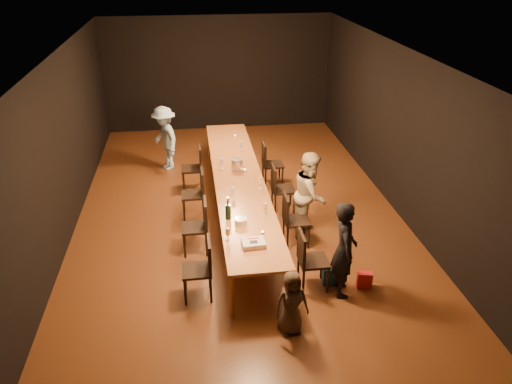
{
  "coord_description": "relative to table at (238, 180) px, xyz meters",
  "views": [
    {
      "loc": [
        -0.81,
        -8.3,
        4.62
      ],
      "look_at": [
        0.17,
        -1.13,
        1.0
      ],
      "focal_mm": 35.0,
      "sensor_mm": 36.0,
      "label": 1
    }
  ],
  "objects": [
    {
      "name": "chair_right_1",
      "position": [
        0.85,
        -1.2,
        -0.24
      ],
      "size": [
        0.42,
        0.42,
        0.93
      ],
      "primitive_type": null,
      "rotation": [
        0.0,
        0.0,
        -1.57
      ],
      "color": "black",
      "rests_on": "ground"
    },
    {
      "name": "chair_left_1",
      "position": [
        -0.85,
        -1.2,
        -0.24
      ],
      "size": [
        0.42,
        0.42,
        0.93
      ],
      "primitive_type": null,
      "rotation": [
        0.0,
        0.0,
        1.57
      ],
      "color": "black",
      "rests_on": "ground"
    },
    {
      "name": "champagne_bottle",
      "position": [
        -0.32,
        -1.51,
        0.24
      ],
      "size": [
        0.1,
        0.1,
        0.38
      ],
      "primitive_type": null,
      "rotation": [
        0.0,
        0.0,
        0.13
      ],
      "color": "black",
      "rests_on": "table"
    },
    {
      "name": "child",
      "position": [
        0.34,
        -3.3,
        -0.24
      ],
      "size": [
        0.48,
        0.35,
        0.92
      ],
      "primitive_type": "imported",
      "rotation": [
        0.0,
        0.0,
        0.13
      ],
      "color": "#3E3122",
      "rests_on": "ground"
    },
    {
      "name": "woman_birthday",
      "position": [
        1.24,
        -2.58,
        0.04
      ],
      "size": [
        0.41,
        0.58,
        1.48
      ],
      "primitive_type": "imported",
      "rotation": [
        0.0,
        0.0,
        1.45
      ],
      "color": "black",
      "rests_on": "ground"
    },
    {
      "name": "wineglass_3",
      "position": [
        0.34,
        -0.5,
        0.15
      ],
      "size": [
        0.06,
        0.06,
        0.21
      ],
      "primitive_type": null,
      "color": "beige",
      "rests_on": "table"
    },
    {
      "name": "chair_right_0",
      "position": [
        0.85,
        -2.4,
        -0.24
      ],
      "size": [
        0.42,
        0.42,
        0.93
      ],
      "primitive_type": null,
      "rotation": [
        0.0,
        0.0,
        -1.57
      ],
      "color": "black",
      "rests_on": "ground"
    },
    {
      "name": "chair_left_3",
      "position": [
        -0.85,
        1.2,
        -0.24
      ],
      "size": [
        0.42,
        0.42,
        0.93
      ],
      "primitive_type": null,
      "rotation": [
        0.0,
        0.0,
        1.57
      ],
      "color": "black",
      "rests_on": "ground"
    },
    {
      "name": "wineglass_0",
      "position": [
        -0.37,
        -2.14,
        0.15
      ],
      "size": [
        0.06,
        0.06,
        0.21
      ],
      "primitive_type": null,
      "color": "beige",
      "rests_on": "table"
    },
    {
      "name": "gift_bag_red",
      "position": [
        1.61,
        -2.53,
        -0.57
      ],
      "size": [
        0.24,
        0.16,
        0.26
      ],
      "primitive_type": "cube",
      "rotation": [
        0.0,
        0.0,
        -0.2
      ],
      "color": "red",
      "rests_on": "ground"
    },
    {
      "name": "tealight_far",
      "position": [
        0.15,
        2.15,
        0.06
      ],
      "size": [
        0.05,
        0.05,
        0.03
      ],
      "primitive_type": "cylinder",
      "color": "#B2B7B2",
      "rests_on": "table"
    },
    {
      "name": "room_shell",
      "position": [
        0.0,
        0.0,
        1.38
      ],
      "size": [
        6.04,
        10.04,
        3.02
      ],
      "color": "black",
      "rests_on": "ground"
    },
    {
      "name": "wineglass_4",
      "position": [
        -0.27,
        0.46,
        0.15
      ],
      "size": [
        0.06,
        0.06,
        0.21
      ],
      "primitive_type": null,
      "color": "silver",
      "rests_on": "table"
    },
    {
      "name": "plate_stack",
      "position": [
        -0.14,
        -1.71,
        0.1
      ],
      "size": [
        0.21,
        0.21,
        0.11
      ],
      "primitive_type": "cylinder",
      "rotation": [
        0.0,
        0.0,
        0.09
      ],
      "color": "white",
      "rests_on": "table"
    },
    {
      "name": "chair_right_3",
      "position": [
        0.85,
        1.2,
        -0.24
      ],
      "size": [
        0.42,
        0.42,
        0.93
      ],
      "primitive_type": null,
      "rotation": [
        0.0,
        0.0,
        -1.57
      ],
      "color": "black",
      "rests_on": "ground"
    },
    {
      "name": "wineglass_2",
      "position": [
        -0.17,
        -0.83,
        0.15
      ],
      "size": [
        0.06,
        0.06,
        0.21
      ],
      "primitive_type": null,
      "color": "silver",
      "rests_on": "table"
    },
    {
      "name": "table",
      "position": [
        0.0,
        0.0,
        0.0
      ],
      "size": [
        0.9,
        6.0,
        0.75
      ],
      "color": "#96582B",
      "rests_on": "ground"
    },
    {
      "name": "tealight_near",
      "position": [
        0.15,
        -2.02,
        0.06
      ],
      "size": [
        0.05,
        0.05,
        0.03
      ],
      "primitive_type": "cylinder",
      "color": "#B2B7B2",
      "rests_on": "table"
    },
    {
      "name": "woman_tan",
      "position": [
        1.15,
        -0.86,
        0.06
      ],
      "size": [
        0.82,
        0.9,
        1.52
      ],
      "primitive_type": "imported",
      "rotation": [
        0.0,
        0.0,
        1.18
      ],
      "color": "beige",
      "rests_on": "ground"
    },
    {
      "name": "chair_left_2",
      "position": [
        -0.85,
        0.0,
        -0.24
      ],
      "size": [
        0.42,
        0.42,
        0.93
      ],
      "primitive_type": null,
      "rotation": [
        0.0,
        0.0,
        1.57
      ],
      "color": "black",
      "rests_on": "ground"
    },
    {
      "name": "man_blue",
      "position": [
        -1.4,
        2.33,
        0.02
      ],
      "size": [
        0.88,
        1.08,
        1.45
      ],
      "primitive_type": "imported",
      "rotation": [
        0.0,
        0.0,
        -1.14
      ],
      "color": "#97C6EA",
      "rests_on": "ground"
    },
    {
      "name": "wineglass_5",
      "position": [
        0.19,
        1.3,
        0.15
      ],
      "size": [
        0.06,
        0.06,
        0.21
      ],
      "primitive_type": null,
      "color": "silver",
      "rests_on": "table"
    },
    {
      "name": "tealight_mid",
      "position": [
        0.15,
        0.27,
        0.06
      ],
      "size": [
        0.05,
        0.05,
        0.03
      ],
      "primitive_type": "cylinder",
      "color": "#B2B7B2",
      "rests_on": "table"
    },
    {
      "name": "gift_bag_blue",
      "position": [
        1.13,
        -2.37,
        -0.56
      ],
      "size": [
        0.24,
        0.17,
        0.28
      ],
      "primitive_type": "cube",
      "rotation": [
        0.0,
        0.0,
        -0.07
      ],
      "color": "#235A99",
      "rests_on": "ground"
    },
    {
      "name": "birthday_cake",
      "position": [
        -0.03,
        -2.33,
        0.09
      ],
      "size": [
        0.34,
        0.28,
        0.08
      ],
      "rotation": [
        0.0,
        0.0,
        0.05
      ],
      "color": "white",
      "rests_on": "table"
    },
    {
      "name": "ground",
      "position": [
        0.0,
        0.0,
        -0.7
      ],
      "size": [
        10.0,
        10.0,
        0.0
      ],
      "primitive_type": "plane",
      "color": "#412810",
      "rests_on": "ground"
    },
    {
      "name": "chair_right_2",
      "position": [
        0.85,
        0.0,
        -0.24
      ],
      "size": [
        0.42,
        0.42,
        0.93
      ],
      "primitive_type": null,
      "rotation": [
        0.0,
        0.0,
        -1.57
      ],
      "color": "black",
      "rests_on": "ground"
    },
    {
      "name": "wineglass_1",
      "position": [
        0.27,
        -1.46,
        0.15
      ],
      "size": [
        0.06,
        0.06,
        0.21
      ],
      "primitive_type": null,
      "color": "beige",
      "rests_on": "table"
    },
    {
      "name": "ice_bucket",
      "position": [
        0.01,
        0.33,
        0.16
      ],
      "size": [
        0.26,
        0.26,
        0.23
      ],
      "primitive_type": "cylinder",
      "rotation": [
        0.0,
        0.0,
        -0.31
      ],
      "color": "#B6B7BB",
      "rests_on": "table"
    },
    {
      "name": "chair_left_0",
      "position": [
        -0.85,
        -2.4,
        -0.24
      ],
      "size": [
        0.42,
        0.42,
        0.93
      ],
      "primitive_type": null,
      "rotation": [
        0.0,
        0.0,
        1.57
      ],
      "color": "black",
      "rests_on": "ground"
    }
  ]
}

